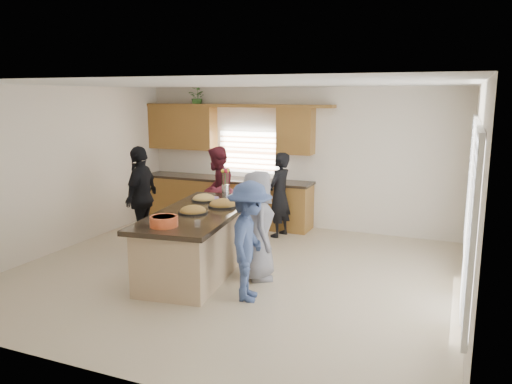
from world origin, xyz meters
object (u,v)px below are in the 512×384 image
at_px(salad_bowl, 164,221).
at_px(woman_left_back, 279,195).
at_px(woman_right_back, 250,241).
at_px(island, 200,242).
at_px(woman_left_mid, 217,191).
at_px(woman_right_front, 257,226).
at_px(woman_left_front, 141,197).

xyz_separation_m(salad_bowl, woman_left_back, (0.44, 3.25, -0.22)).
relative_size(salad_bowl, woman_right_back, 0.23).
distance_m(island, woman_left_mid, 2.15).
relative_size(island, woman_left_mid, 1.67).
bearing_deg(salad_bowl, woman_left_back, 82.36).
bearing_deg(woman_right_front, woman_left_back, -19.97).
height_order(island, woman_left_back, woman_left_back).
relative_size(woman_left_mid, woman_right_front, 1.06).
xyz_separation_m(woman_left_front, woman_right_front, (2.47, -0.68, -0.10)).
bearing_deg(island, woman_right_front, -4.00).
relative_size(woman_left_mid, woman_left_front, 0.94).
xyz_separation_m(woman_left_front, woman_right_back, (2.67, -1.41, -0.10)).
xyz_separation_m(salad_bowl, woman_left_front, (-1.57, 1.71, -0.13)).
xyz_separation_m(woman_left_back, woman_right_back, (0.66, -2.95, -0.01)).
relative_size(island, woman_left_back, 1.76).
bearing_deg(woman_left_mid, salad_bowl, 4.92).
bearing_deg(woman_left_front, woman_left_mid, 136.32).
height_order(salad_bowl, woman_left_back, woman_left_back).
distance_m(woman_left_back, woman_left_mid, 1.20).
bearing_deg(salad_bowl, woman_left_mid, 103.87).
distance_m(woman_left_mid, woman_right_front, 2.53).
xyz_separation_m(woman_left_back, woman_left_front, (-2.01, -1.54, 0.09)).
height_order(island, woman_left_front, woman_left_front).
bearing_deg(woman_left_mid, woman_right_front, 31.24).
height_order(woman_left_back, woman_right_back, woman_left_back).
distance_m(woman_left_back, woman_left_front, 2.53).
height_order(salad_bowl, woman_left_front, woman_left_front).
relative_size(salad_bowl, woman_left_back, 0.23).
relative_size(salad_bowl, woman_left_mid, 0.22).
height_order(woman_left_mid, woman_right_back, woman_left_mid).
distance_m(woman_left_front, woman_right_front, 2.57).
xyz_separation_m(woman_left_back, woman_left_mid, (-1.17, -0.28, 0.04)).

